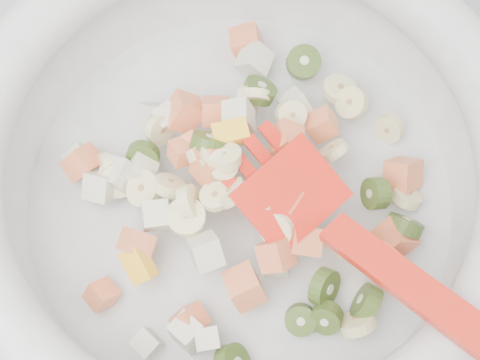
# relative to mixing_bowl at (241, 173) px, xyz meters

# --- Properties ---
(mixing_bowl) EXTENTS (0.46, 0.41, 0.16)m
(mixing_bowl) POSITION_rel_mixing_bowl_xyz_m (0.00, 0.00, 0.00)
(mixing_bowl) COLOR silver
(mixing_bowl) RESTS_ON counter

